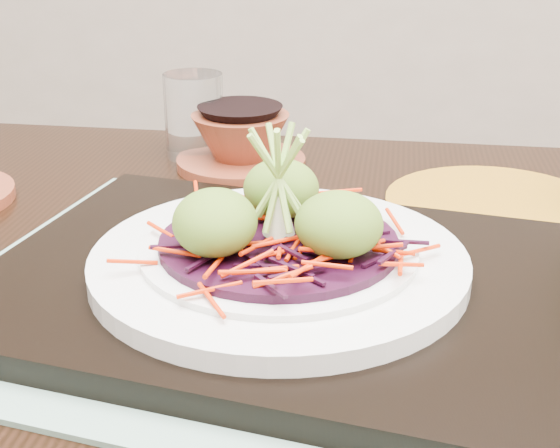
{
  "coord_description": "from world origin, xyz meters",
  "views": [
    {
      "loc": [
        0.01,
        -0.48,
        1.1
      ],
      "look_at": [
        -0.01,
        0.08,
        0.86
      ],
      "focal_mm": 50.0,
      "sensor_mm": 36.0,
      "label": 1
    }
  ],
  "objects_px": {
    "serving_tray": "(279,283)",
    "water_glass": "(194,115)",
    "terracotta_bowl_set": "(241,143)",
    "white_plate": "(279,260)",
    "dining_table": "(242,396)",
    "yellow_plate": "(495,207)"
  },
  "relations": [
    {
      "from": "serving_tray",
      "to": "water_glass",
      "type": "relative_size",
      "value": 4.47
    },
    {
      "from": "serving_tray",
      "to": "water_glass",
      "type": "bearing_deg",
      "value": 123.41
    },
    {
      "from": "serving_tray",
      "to": "white_plate",
      "type": "height_order",
      "value": "white_plate"
    },
    {
      "from": "dining_table",
      "to": "terracotta_bowl_set",
      "type": "relative_size",
      "value": 7.49
    },
    {
      "from": "dining_table",
      "to": "white_plate",
      "type": "relative_size",
      "value": 4.72
    },
    {
      "from": "serving_tray",
      "to": "yellow_plate",
      "type": "relative_size",
      "value": 2.05
    },
    {
      "from": "yellow_plate",
      "to": "water_glass",
      "type": "bearing_deg",
      "value": 152.25
    },
    {
      "from": "white_plate",
      "to": "terracotta_bowl_set",
      "type": "xyz_separation_m",
      "value": [
        -0.06,
        0.32,
        -0.01
      ]
    },
    {
      "from": "serving_tray",
      "to": "terracotta_bowl_set",
      "type": "distance_m",
      "value": 0.33
    },
    {
      "from": "dining_table",
      "to": "white_plate",
      "type": "xyz_separation_m",
      "value": [
        0.03,
        -0.02,
        0.14
      ]
    },
    {
      "from": "dining_table",
      "to": "terracotta_bowl_set",
      "type": "bearing_deg",
      "value": 100.99
    },
    {
      "from": "dining_table",
      "to": "white_plate",
      "type": "height_order",
      "value": "white_plate"
    },
    {
      "from": "water_glass",
      "to": "terracotta_bowl_set",
      "type": "distance_m",
      "value": 0.07
    },
    {
      "from": "dining_table",
      "to": "terracotta_bowl_set",
      "type": "xyz_separation_m",
      "value": [
        -0.03,
        0.3,
        0.13
      ]
    },
    {
      "from": "dining_table",
      "to": "terracotta_bowl_set",
      "type": "distance_m",
      "value": 0.33
    },
    {
      "from": "white_plate",
      "to": "water_glass",
      "type": "xyz_separation_m",
      "value": [
        -0.12,
        0.36,
        0.02
      ]
    },
    {
      "from": "dining_table",
      "to": "yellow_plate",
      "type": "distance_m",
      "value": 0.32
    },
    {
      "from": "serving_tray",
      "to": "dining_table",
      "type": "bearing_deg",
      "value": 166.49
    },
    {
      "from": "serving_tray",
      "to": "water_glass",
      "type": "height_order",
      "value": "water_glass"
    },
    {
      "from": "water_glass",
      "to": "yellow_plate",
      "type": "bearing_deg",
      "value": -27.75
    },
    {
      "from": "dining_table",
      "to": "serving_tray",
      "type": "distance_m",
      "value": 0.13
    },
    {
      "from": "dining_table",
      "to": "water_glass",
      "type": "relative_size",
      "value": 13.72
    }
  ]
}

